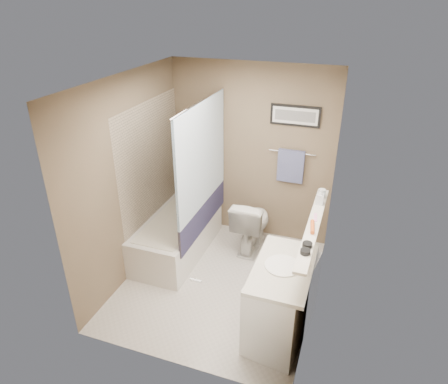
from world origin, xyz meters
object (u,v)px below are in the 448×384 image
(vanity, at_px, (282,303))
(candle_bowl_far, at_px, (307,245))
(bathtub, at_px, (177,235))
(glass_jar, at_px, (322,194))
(toilet, at_px, (252,223))
(hair_brush_front, at_px, (312,227))
(soap_bottle, at_px, (320,197))
(candle_bowl_near, at_px, (305,252))

(vanity, xyz_separation_m, candle_bowl_far, (0.19, -0.01, 0.73))
(vanity, bearing_deg, candle_bowl_far, 4.92)
(bathtub, relative_size, glass_jar, 15.00)
(vanity, relative_size, glass_jar, 9.00)
(toilet, distance_m, vanity, 1.56)
(bathtub, height_order, vanity, vanity)
(toilet, height_order, glass_jar, glass_jar)
(hair_brush_front, xyz_separation_m, soap_bottle, (0.00, 0.53, 0.06))
(candle_bowl_near, height_order, hair_brush_front, hair_brush_front)
(vanity, bearing_deg, glass_jar, 86.51)
(vanity, relative_size, candle_bowl_near, 10.00)
(candle_bowl_near, xyz_separation_m, candle_bowl_far, (0.00, 0.11, 0.00))
(glass_jar, bearing_deg, hair_brush_front, -90.00)
(soap_bottle, bearing_deg, hair_brush_front, -90.00)
(bathtub, distance_m, hair_brush_front, 2.10)
(candle_bowl_far, height_order, soap_bottle, soap_bottle)
(hair_brush_front, height_order, soap_bottle, soap_bottle)
(candle_bowl_far, bearing_deg, candle_bowl_near, -90.00)
(bathtub, relative_size, vanity, 1.67)
(bathtub, relative_size, soap_bottle, 8.78)
(candle_bowl_near, relative_size, soap_bottle, 0.53)
(candle_bowl_far, relative_size, hair_brush_front, 0.41)
(vanity, height_order, candle_bowl_near, candle_bowl_near)
(toilet, bearing_deg, soap_bottle, 149.69)
(vanity, height_order, candle_bowl_far, candle_bowl_far)
(vanity, height_order, glass_jar, glass_jar)
(candle_bowl_far, distance_m, soap_bottle, 0.85)
(vanity, bearing_deg, candle_bowl_near, -25.63)
(glass_jar, xyz_separation_m, soap_bottle, (0.00, -0.15, 0.04))
(hair_brush_front, xyz_separation_m, glass_jar, (0.00, 0.68, 0.03))
(vanity, bearing_deg, bathtub, 155.95)
(candle_bowl_near, height_order, soap_bottle, soap_bottle)
(bathtub, xyz_separation_m, hair_brush_front, (1.79, -0.66, 0.89))
(candle_bowl_far, relative_size, glass_jar, 0.90)
(candle_bowl_near, relative_size, hair_brush_front, 0.41)
(candle_bowl_near, bearing_deg, glass_jar, 90.00)
(bathtub, bearing_deg, glass_jar, 1.32)
(bathtub, xyz_separation_m, toilet, (0.90, 0.42, 0.13))
(candle_bowl_near, height_order, candle_bowl_far, same)
(candle_bowl_near, xyz_separation_m, hair_brush_front, (0.00, 0.43, 0.00))
(bathtub, height_order, soap_bottle, soap_bottle)
(candle_bowl_near, height_order, glass_jar, glass_jar)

